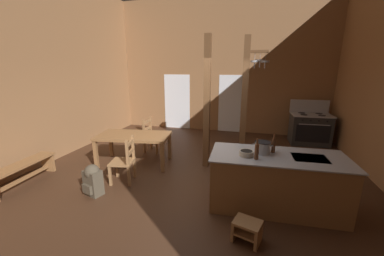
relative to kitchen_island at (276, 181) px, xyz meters
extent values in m
cube|color=#422819|center=(-1.61, 0.35, -0.51)|extent=(8.15, 9.37, 0.10)
cube|color=#93663F|center=(-1.61, 4.70, 1.86)|extent=(8.15, 0.14, 4.65)
cube|color=#93663F|center=(-5.36, 0.35, 1.86)|extent=(0.14, 9.37, 4.65)
cube|color=white|center=(-3.26, 4.62, 0.56)|extent=(1.00, 0.01, 2.05)
cube|color=white|center=(-1.24, 4.62, 0.56)|extent=(0.84, 0.01, 2.05)
cube|color=olive|center=(0.00, 0.00, -0.01)|extent=(2.14, 0.99, 0.90)
cube|color=#A8AAB2|center=(0.00, 0.00, 0.45)|extent=(2.20, 1.06, 0.02)
cube|color=black|center=(0.47, 0.02, 0.46)|extent=(0.54, 0.42, 0.00)
cube|color=black|center=(-0.02, 0.43, -0.41)|extent=(1.99, 0.13, 0.10)
cube|color=#2A2A2A|center=(1.29, 3.82, -0.01)|extent=(1.13, 0.80, 0.90)
cube|color=black|center=(1.31, 3.43, -0.04)|extent=(0.93, 0.04, 0.52)
cylinder|color=#A8AAB2|center=(1.31, 3.41, 0.24)|extent=(0.83, 0.05, 0.02)
cube|color=#A8AAB2|center=(1.29, 3.82, 0.45)|extent=(1.17, 0.84, 0.03)
cube|color=#A8AAB2|center=(1.28, 4.18, 0.66)|extent=(1.14, 0.08, 0.40)
cylinder|color=black|center=(1.55, 3.67, 0.47)|extent=(0.21, 0.21, 0.01)
cylinder|color=black|center=(1.05, 3.66, 0.47)|extent=(0.21, 0.21, 0.01)
cylinder|color=black|center=(1.53, 3.98, 0.47)|extent=(0.21, 0.21, 0.01)
cylinder|color=black|center=(1.04, 3.96, 0.47)|extent=(0.21, 0.21, 0.01)
cylinder|color=black|center=(1.64, 3.43, 0.36)|extent=(0.05, 0.03, 0.04)
cylinder|color=black|center=(1.42, 3.42, 0.36)|extent=(0.05, 0.03, 0.04)
cylinder|color=black|center=(1.20, 3.41, 0.36)|extent=(0.05, 0.03, 0.04)
cylinder|color=black|center=(0.98, 3.40, 0.36)|extent=(0.05, 0.03, 0.04)
cube|color=brown|center=(-0.65, 1.80, 1.04)|extent=(0.14, 0.14, 3.00)
cube|color=brown|center=(-0.46, 1.80, 2.18)|extent=(0.53, 0.08, 0.06)
cylinder|color=#A8AAB2|center=(-0.48, 1.80, 2.09)|extent=(0.01, 0.01, 0.19)
cylinder|color=#A8AAB2|center=(-0.48, 1.80, 1.97)|extent=(0.18, 0.18, 0.04)
cylinder|color=#A8AAB2|center=(-0.48, 1.80, 1.89)|extent=(0.02, 0.02, 0.14)
cylinder|color=#A8AAB2|center=(-0.36, 1.80, 2.10)|extent=(0.01, 0.01, 0.17)
cylinder|color=#A8AAB2|center=(-0.36, 1.80, 2.00)|extent=(0.19, 0.19, 0.04)
cylinder|color=#A8AAB2|center=(-0.36, 1.80, 1.92)|extent=(0.02, 0.02, 0.14)
cylinder|color=#A8AAB2|center=(-0.25, 1.80, 2.09)|extent=(0.01, 0.01, 0.19)
cylinder|color=#A8AAB2|center=(-0.25, 1.80, 1.97)|extent=(0.19, 0.19, 0.04)
cylinder|color=#A8AAB2|center=(-0.25, 1.80, 1.89)|extent=(0.02, 0.02, 0.14)
cube|color=brown|center=(-1.46, 1.36, 1.04)|extent=(0.14, 0.14, 3.00)
cube|color=#9E7044|center=(-0.42, -0.97, -0.18)|extent=(0.43, 0.37, 0.04)
cube|color=#9E7044|center=(-0.58, -0.92, -0.33)|extent=(0.12, 0.28, 0.26)
cube|color=#9E7044|center=(-0.27, -1.01, -0.33)|extent=(0.12, 0.28, 0.26)
cube|color=#9E7044|center=(-0.42, -0.97, -0.33)|extent=(0.39, 0.36, 0.03)
cube|color=olive|center=(-3.18, 1.04, 0.25)|extent=(1.81, 1.13, 0.06)
cube|color=olive|center=(-4.02, 1.32, -0.12)|extent=(0.09, 0.09, 0.68)
cube|color=olive|center=(-2.45, 1.54, -0.12)|extent=(0.09, 0.09, 0.68)
cube|color=olive|center=(-3.91, 0.54, -0.12)|extent=(0.09, 0.09, 0.68)
cube|color=olive|center=(-2.34, 0.77, -0.12)|extent=(0.09, 0.09, 0.68)
cube|color=#9E7044|center=(-2.97, 0.13, -0.03)|extent=(0.52, 0.52, 0.04)
cube|color=#9E7044|center=(-3.12, -0.09, -0.26)|extent=(0.06, 0.06, 0.41)
cube|color=#9E7044|center=(-3.19, 0.28, -0.26)|extent=(0.06, 0.06, 0.41)
cube|color=#9E7044|center=(-2.74, -0.01, 0.01)|extent=(0.06, 0.06, 0.95)
cube|color=#9E7044|center=(-2.82, 0.36, 0.01)|extent=(0.06, 0.06, 0.95)
cube|color=#9E7044|center=(-2.78, 0.17, 0.38)|extent=(0.11, 0.38, 0.07)
cube|color=#9E7044|center=(-2.78, 0.17, 0.19)|extent=(0.11, 0.38, 0.07)
cube|color=#9E7044|center=(-3.08, 1.96, -0.03)|extent=(0.47, 0.47, 0.04)
cube|color=#9E7044|center=(-2.87, 2.13, -0.26)|extent=(0.05, 0.05, 0.41)
cube|color=#9E7044|center=(-2.90, 1.75, -0.26)|extent=(0.05, 0.05, 0.41)
cube|color=#9E7044|center=(-3.25, 2.16, 0.01)|extent=(0.05, 0.05, 0.95)
cube|color=#9E7044|center=(-3.28, 1.78, 0.01)|extent=(0.05, 0.05, 0.95)
cube|color=#9E7044|center=(-3.27, 1.97, 0.38)|extent=(0.07, 0.38, 0.07)
cube|color=#9E7044|center=(-3.27, 1.97, 0.19)|extent=(0.07, 0.38, 0.07)
cube|color=olive|center=(-4.86, -0.50, -0.04)|extent=(0.43, 1.42, 0.04)
cube|color=olive|center=(-4.89, 0.15, -0.26)|extent=(0.31, 0.08, 0.40)
cube|color=olive|center=(-4.86, -0.50, -0.34)|extent=(0.12, 1.21, 0.06)
cube|color=#4C4233|center=(-3.22, -0.47, -0.22)|extent=(0.37, 0.30, 0.48)
cube|color=#4C4233|center=(-3.25, -0.60, -0.29)|extent=(0.23, 0.12, 0.17)
cylinder|color=black|center=(-3.09, -0.38, -0.22)|extent=(0.05, 0.05, 0.38)
cylinder|color=black|center=(-3.27, -0.32, -0.22)|extent=(0.05, 0.05, 0.38)
sphere|color=#4C4233|center=(-3.22, -0.47, 0.00)|extent=(0.34, 0.34, 0.27)
cylinder|color=#A8AAB2|center=(-0.25, 0.03, 0.56)|extent=(0.25, 0.25, 0.19)
cylinder|color=black|center=(-0.25, 0.03, 0.66)|extent=(0.26, 0.26, 0.01)
cylinder|color=#A8AAB2|center=(-0.39, 0.03, 0.61)|extent=(0.05, 0.02, 0.02)
cylinder|color=#A8AAB2|center=(-0.11, 0.03, 0.61)|extent=(0.05, 0.02, 0.02)
cylinder|color=#B2A893|center=(-0.50, -0.14, 0.50)|extent=(0.23, 0.23, 0.08)
cylinder|color=black|center=(-0.50, -0.14, 0.54)|extent=(0.19, 0.19, 0.00)
cylinder|color=#56331E|center=(-0.35, -0.25, 0.59)|extent=(0.06, 0.06, 0.25)
cylinder|color=#56331E|center=(-0.35, -0.25, 0.75)|extent=(0.03, 0.03, 0.09)
cylinder|color=#56331E|center=(-0.08, 0.13, 0.58)|extent=(0.07, 0.07, 0.23)
cylinder|color=#56331E|center=(-0.08, 0.13, 0.74)|extent=(0.03, 0.03, 0.08)
camera|label=1|loc=(-0.46, -3.74, 1.84)|focal=21.57mm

